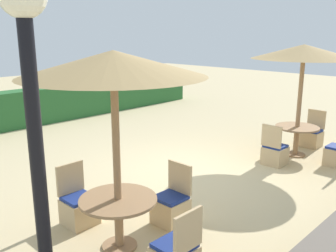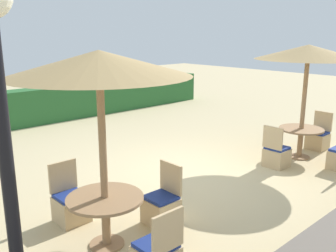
% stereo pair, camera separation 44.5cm
% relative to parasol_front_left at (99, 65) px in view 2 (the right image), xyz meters
% --- Properties ---
extents(ground_plane, '(40.00, 40.00, 0.00)m').
position_rel_parasol_front_left_xyz_m(ground_plane, '(2.79, 1.16, -2.48)').
color(ground_plane, '#C6B284').
extents(hedge_row, '(13.00, 0.70, 1.13)m').
position_rel_parasol_front_left_xyz_m(hedge_row, '(2.79, 7.49, -1.92)').
color(hedge_row, '#28602D').
rests_on(hedge_row, ground_plane).
extents(parasol_front_left, '(2.33, 2.33, 2.66)m').
position_rel_parasol_front_left_xyz_m(parasol_front_left, '(0.00, 0.00, 0.00)').
color(parasol_front_left, '#93704C').
rests_on(parasol_front_left, ground_plane).
extents(round_table_front_left, '(1.05, 1.05, 0.72)m').
position_rel_parasol_front_left_xyz_m(round_table_front_left, '(-0.00, 0.00, -1.92)').
color(round_table_front_left, '#93704C').
rests_on(round_table_front_left, ground_plane).
extents(patio_chair_front_left_east, '(0.46, 0.46, 0.93)m').
position_rel_parasol_front_left_xyz_m(patio_chair_front_left_east, '(0.98, -0.05, -2.22)').
color(patio_chair_front_left_east, tan).
rests_on(patio_chair_front_left_east, ground_plane).
extents(patio_chair_front_left_north, '(0.46, 0.46, 0.93)m').
position_rel_parasol_front_left_xyz_m(patio_chair_front_left_north, '(-0.02, 0.95, -2.22)').
color(patio_chair_front_left_north, tan).
rests_on(patio_chair_front_left_north, ground_plane).
extents(parasol_front_right, '(2.35, 2.35, 2.60)m').
position_rel_parasol_front_left_xyz_m(parasol_front_right, '(5.43, 0.07, -0.06)').
color(parasol_front_right, '#93704C').
rests_on(parasol_front_right, ground_plane).
extents(round_table_front_right, '(1.01, 1.01, 0.71)m').
position_rel_parasol_front_left_xyz_m(round_table_front_right, '(5.43, 0.07, -1.94)').
color(round_table_front_right, '#93704C').
rests_on(round_table_front_right, ground_plane).
extents(patio_chair_front_right_east, '(0.46, 0.46, 0.93)m').
position_rel_parasol_front_left_xyz_m(patio_chair_front_right_east, '(6.39, 0.10, -2.22)').
color(patio_chair_front_right_east, tan).
rests_on(patio_chair_front_right_east, ground_plane).
extents(patio_chair_front_right_west, '(0.46, 0.46, 0.93)m').
position_rel_parasol_front_left_xyz_m(patio_chair_front_right_west, '(4.48, 0.11, -2.22)').
color(patio_chair_front_right_west, tan).
rests_on(patio_chair_front_right_west, ground_plane).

